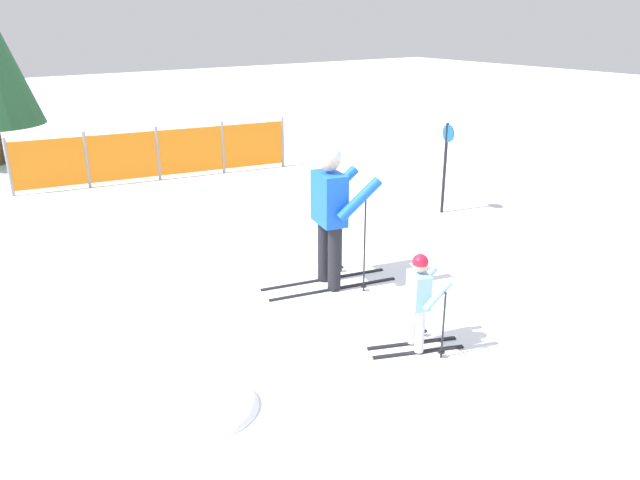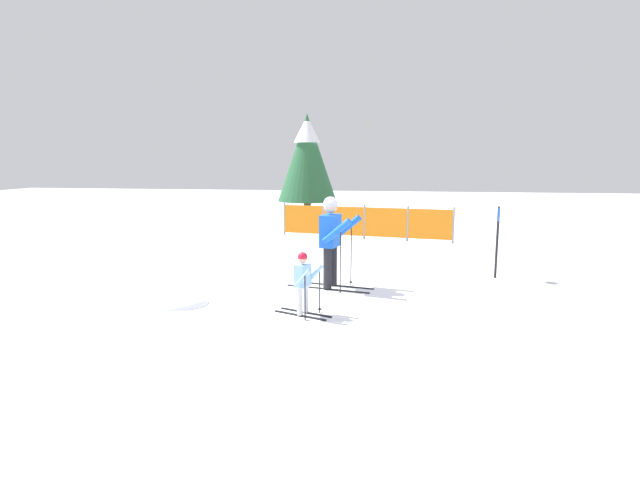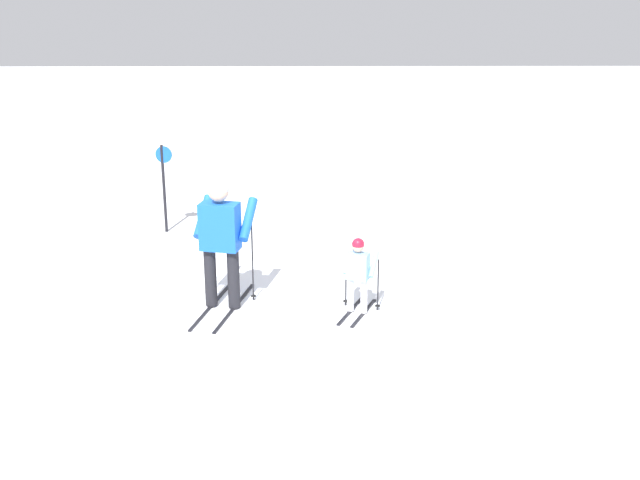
# 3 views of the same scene
# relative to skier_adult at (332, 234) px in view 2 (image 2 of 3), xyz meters

# --- Properties ---
(ground_plane) EXTENTS (60.00, 60.00, 0.00)m
(ground_plane) POSITION_rel_skier_adult_xyz_m (-0.24, -0.14, -1.05)
(ground_plane) COLOR white
(skier_adult) EXTENTS (1.70, 0.84, 1.76)m
(skier_adult) POSITION_rel_skier_adult_xyz_m (0.00, 0.00, 0.00)
(skier_adult) COLOR black
(skier_adult) RESTS_ON ground_plane
(skier_child) EXTENTS (0.97, 0.59, 1.02)m
(skier_child) POSITION_rel_skier_adult_xyz_m (-0.22, -1.75, -0.47)
(skier_child) COLOR black
(skier_child) RESTS_ON ground_plane
(safety_fence) EXTENTS (5.35, 0.93, 1.07)m
(safety_fence) POSITION_rel_skier_adult_xyz_m (0.22, 6.13, -0.51)
(safety_fence) COLOR gray
(safety_fence) RESTS_ON ground_plane
(conifer_far) EXTENTS (2.23, 2.23, 4.15)m
(conifer_far) POSITION_rel_skier_adult_xyz_m (-2.19, 9.48, 1.51)
(conifer_far) COLOR #4C3823
(conifer_far) RESTS_ON ground_plane
(trail_marker) EXTENTS (0.06, 0.28, 1.50)m
(trail_marker) POSITION_rel_skier_adult_xyz_m (3.27, 1.31, -0.13)
(trail_marker) COLOR black
(trail_marker) RESTS_ON ground_plane
(snow_mound) EXTENTS (1.03, 0.88, 0.41)m
(snow_mound) POSITION_rel_skier_adult_xyz_m (-2.45, -1.49, -1.05)
(snow_mound) COLOR white
(snow_mound) RESTS_ON ground_plane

